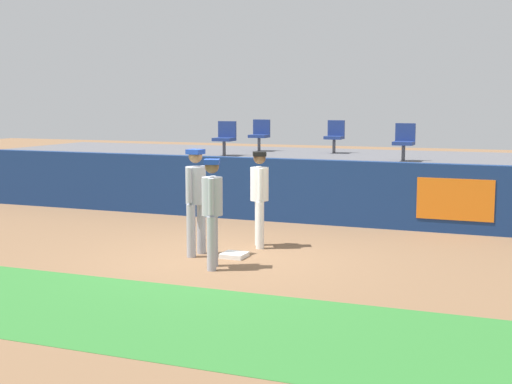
% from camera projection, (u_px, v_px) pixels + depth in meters
% --- Properties ---
extents(ground_plane, '(60.00, 60.00, 0.00)m').
position_uv_depth(ground_plane, '(221.00, 259.00, 11.94)').
color(ground_plane, brown).
extents(grass_foreground_strip, '(18.00, 2.80, 0.01)m').
position_uv_depth(grass_foreground_strip, '(116.00, 310.00, 9.00)').
color(grass_foreground_strip, '#2D722D').
rests_on(grass_foreground_strip, ground_plane).
extents(first_base, '(0.40, 0.40, 0.08)m').
position_uv_depth(first_base, '(234.00, 255.00, 12.05)').
color(first_base, white).
rests_on(first_base, ground_plane).
extents(player_fielder_home, '(0.44, 0.56, 1.73)m').
position_uv_depth(player_fielder_home, '(260.00, 192.00, 12.81)').
color(player_fielder_home, white).
rests_on(player_fielder_home, ground_plane).
extents(player_runner_visitor, '(0.42, 0.46, 1.73)m').
position_uv_depth(player_runner_visitor, '(212.00, 206.00, 11.15)').
color(player_runner_visitor, '#9EA3AD').
rests_on(player_runner_visitor, ground_plane).
extents(player_coach_visitor, '(0.38, 0.51, 1.82)m').
position_uv_depth(player_coach_visitor, '(196.00, 194.00, 12.10)').
color(player_coach_visitor, '#9EA3AD').
rests_on(player_coach_visitor, ground_plane).
extents(field_wall, '(18.00, 0.26, 1.39)m').
position_uv_depth(field_wall, '(296.00, 191.00, 15.45)').
color(field_wall, navy).
rests_on(field_wall, ground_plane).
extents(bleacher_platform, '(18.00, 4.80, 1.30)m').
position_uv_depth(bleacher_platform, '(327.00, 181.00, 17.83)').
color(bleacher_platform, '#59595E').
rests_on(bleacher_platform, ground_plane).
extents(seat_back_left, '(0.48, 0.44, 0.84)m').
position_uv_depth(seat_back_left, '(260.00, 133.00, 19.07)').
color(seat_back_left, '#4C4C51').
rests_on(seat_back_left, bleacher_platform).
extents(seat_back_center, '(0.44, 0.44, 0.84)m').
position_uv_depth(seat_back_center, '(335.00, 135.00, 18.31)').
color(seat_back_center, '#4C4C51').
rests_on(seat_back_center, bleacher_platform).
extents(seat_front_left, '(0.47, 0.44, 0.84)m').
position_uv_depth(seat_front_left, '(225.00, 136.00, 17.49)').
color(seat_front_left, '#4C4C51').
rests_on(seat_front_left, bleacher_platform).
extents(seat_front_right, '(0.45, 0.44, 0.84)m').
position_uv_depth(seat_front_right, '(404.00, 140.00, 15.89)').
color(seat_front_right, '#4C4C51').
rests_on(seat_front_right, bleacher_platform).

